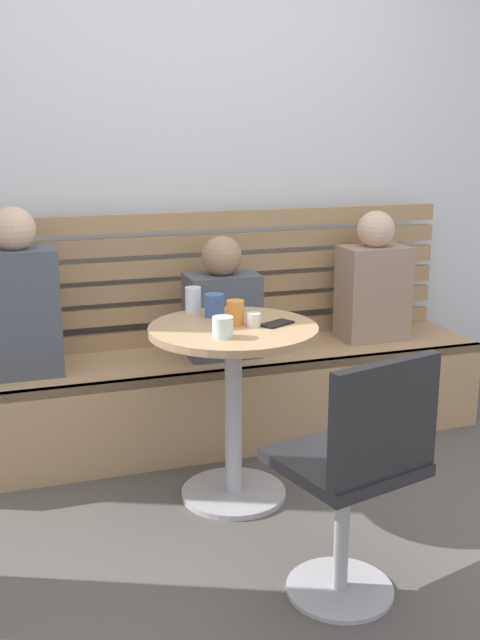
{
  "coord_description": "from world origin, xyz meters",
  "views": [
    {
      "loc": [
        -0.96,
        -2.1,
        1.5
      ],
      "look_at": [
        -0.04,
        0.66,
        0.75
      ],
      "focal_mm": 41.61,
      "sensor_mm": 36.0,
      "label": 1
    }
  ],
  "objects_px": {
    "person_child_middle": "(222,305)",
    "cup_water_clear": "(193,300)",
    "person_adult": "(19,301)",
    "phone_on_table": "(277,324)",
    "person_child_left": "(373,283)",
    "cafe_table": "(233,379)",
    "booth_bench": "(214,397)",
    "cup_glass_short": "(223,327)",
    "white_chair": "(358,471)",
    "cup_tumbler_orange": "(235,313)",
    "cup_espresso_small": "(254,320)",
    "cup_mug_blue": "(215,305)"
  },
  "relations": [
    {
      "from": "person_child_middle",
      "to": "cup_glass_short",
      "type": "distance_m",
      "value": 0.75
    },
    {
      "from": "cup_glass_short",
      "to": "cup_espresso_small",
      "type": "bearing_deg",
      "value": 34.67
    },
    {
      "from": "cafe_table",
      "to": "white_chair",
      "type": "bearing_deg",
      "value": -79.81
    },
    {
      "from": "cup_glass_short",
      "to": "phone_on_table",
      "type": "height_order",
      "value": "cup_glass_short"
    },
    {
      "from": "person_adult",
      "to": "phone_on_table",
      "type": "xyz_separation_m",
      "value": [
        0.97,
        -0.61,
        -0.03
      ]
    },
    {
      "from": "cup_mug_blue",
      "to": "phone_on_table",
      "type": "xyz_separation_m",
      "value": [
        0.2,
        -0.21,
        -0.04
      ]
    },
    {
      "from": "cafe_table",
      "to": "white_chair",
      "type": "height_order",
      "value": "white_chair"
    },
    {
      "from": "white_chair",
      "to": "person_child_middle",
      "type": "height_order",
      "value": "person_child_middle"
    },
    {
      "from": "person_child_middle",
      "to": "cup_tumbler_orange",
      "type": "height_order",
      "value": "person_child_middle"
    },
    {
      "from": "person_adult",
      "to": "phone_on_table",
      "type": "relative_size",
      "value": 5.31
    },
    {
      "from": "booth_bench",
      "to": "white_chair",
      "type": "xyz_separation_m",
      "value": [
        0.06,
        -1.4,
        0.24
      ]
    },
    {
      "from": "cup_mug_blue",
      "to": "phone_on_table",
      "type": "distance_m",
      "value": 0.29
    },
    {
      "from": "person_adult",
      "to": "cup_water_clear",
      "type": "height_order",
      "value": "person_adult"
    },
    {
      "from": "white_chair",
      "to": "phone_on_table",
      "type": "distance_m",
      "value": 0.83
    },
    {
      "from": "person_child_middle",
      "to": "cup_tumbler_orange",
      "type": "relative_size",
      "value": 5.8
    },
    {
      "from": "person_child_middle",
      "to": "cup_water_clear",
      "type": "bearing_deg",
      "value": -126.81
    },
    {
      "from": "cafe_table",
      "to": "person_child_left",
      "type": "relative_size",
      "value": 1.11
    },
    {
      "from": "booth_bench",
      "to": "white_chair",
      "type": "relative_size",
      "value": 3.18
    },
    {
      "from": "booth_bench",
      "to": "person_adult",
      "type": "xyz_separation_m",
      "value": [
        -0.88,
        -0.01,
        0.55
      ]
    },
    {
      "from": "white_chair",
      "to": "person_child_left",
      "type": "bearing_deg",
      "value": 60.37
    },
    {
      "from": "person_adult",
      "to": "phone_on_table",
      "type": "distance_m",
      "value": 1.14
    },
    {
      "from": "cup_espresso_small",
      "to": "phone_on_table",
      "type": "height_order",
      "value": "cup_espresso_small"
    },
    {
      "from": "cup_water_clear",
      "to": "cup_tumbler_orange",
      "type": "height_order",
      "value": "cup_water_clear"
    },
    {
      "from": "person_child_left",
      "to": "cup_water_clear",
      "type": "height_order",
      "value": "person_child_left"
    },
    {
      "from": "person_adult",
      "to": "person_child_left",
      "type": "bearing_deg",
      "value": 1.05
    },
    {
      "from": "cup_water_clear",
      "to": "cup_tumbler_orange",
      "type": "xyz_separation_m",
      "value": [
        0.11,
        -0.25,
        -0.01
      ]
    },
    {
      "from": "booth_bench",
      "to": "cup_glass_short",
      "type": "distance_m",
      "value": 0.94
    },
    {
      "from": "person_adult",
      "to": "cup_glass_short",
      "type": "height_order",
      "value": "person_adult"
    },
    {
      "from": "cup_tumbler_orange",
      "to": "phone_on_table",
      "type": "bearing_deg",
      "value": -17.73
    },
    {
      "from": "cup_water_clear",
      "to": "phone_on_table",
      "type": "height_order",
      "value": "cup_water_clear"
    },
    {
      "from": "cup_tumbler_orange",
      "to": "cup_mug_blue",
      "type": "distance_m",
      "value": 0.16
    },
    {
      "from": "cafe_table",
      "to": "phone_on_table",
      "type": "bearing_deg",
      "value": -10.88
    },
    {
      "from": "cafe_table",
      "to": "booth_bench",
      "type": "bearing_deg",
      "value": 81.42
    },
    {
      "from": "white_chair",
      "to": "phone_on_table",
      "type": "bearing_deg",
      "value": 88.04
    },
    {
      "from": "cup_espresso_small",
      "to": "cup_tumbler_orange",
      "type": "distance_m",
      "value": 0.08
    },
    {
      "from": "white_chair",
      "to": "cup_mug_blue",
      "type": "xyz_separation_m",
      "value": [
        -0.17,
        0.99,
        0.32
      ]
    },
    {
      "from": "person_adult",
      "to": "cup_tumbler_orange",
      "type": "distance_m",
      "value": 0.98
    },
    {
      "from": "cafe_table",
      "to": "cup_glass_short",
      "type": "xyz_separation_m",
      "value": [
        -0.09,
        -0.14,
        0.26
      ]
    },
    {
      "from": "cafe_table",
      "to": "person_child_middle",
      "type": "xyz_separation_m",
      "value": [
        0.13,
        0.56,
        0.17
      ]
    },
    {
      "from": "white_chair",
      "to": "person_child_middle",
      "type": "xyz_separation_m",
      "value": [
        -0.02,
        1.38,
        0.23
      ]
    },
    {
      "from": "person_child_left",
      "to": "booth_bench",
      "type": "bearing_deg",
      "value": -178.39
    },
    {
      "from": "booth_bench",
      "to": "cup_espresso_small",
      "type": "xyz_separation_m",
      "value": [
        -0.01,
        -0.62,
        0.55
      ]
    },
    {
      "from": "cup_water_clear",
      "to": "cup_mug_blue",
      "type": "relative_size",
      "value": 1.16
    },
    {
      "from": "booth_bench",
      "to": "cafe_table",
      "type": "xyz_separation_m",
      "value": [
        -0.09,
        -0.59,
        0.3
      ]
    },
    {
      "from": "phone_on_table",
      "to": "person_child_left",
      "type": "bearing_deg",
      "value": -77.39
    },
    {
      "from": "cup_water_clear",
      "to": "person_adult",
      "type": "bearing_deg",
      "value": 156.49
    },
    {
      "from": "cup_water_clear",
      "to": "phone_on_table",
      "type": "xyz_separation_m",
      "value": [
        0.26,
        -0.3,
        -0.05
      ]
    },
    {
      "from": "booth_bench",
      "to": "cafe_table",
      "type": "distance_m",
      "value": 0.66
    },
    {
      "from": "cafe_table",
      "to": "person_child_left",
      "type": "height_order",
      "value": "person_child_left"
    },
    {
      "from": "cup_espresso_small",
      "to": "cup_mug_blue",
      "type": "height_order",
      "value": "cup_mug_blue"
    }
  ]
}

